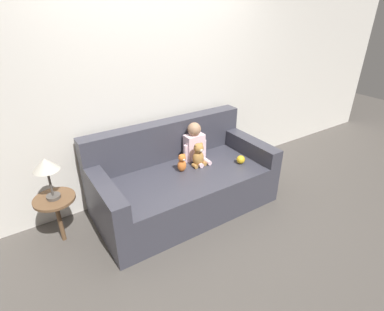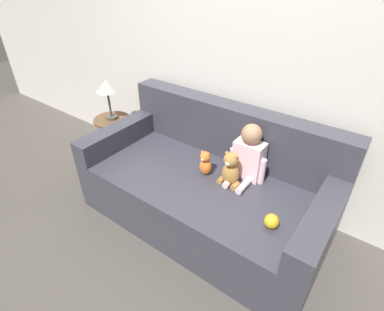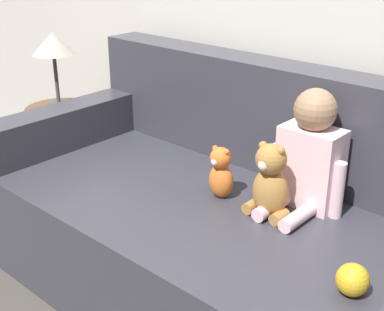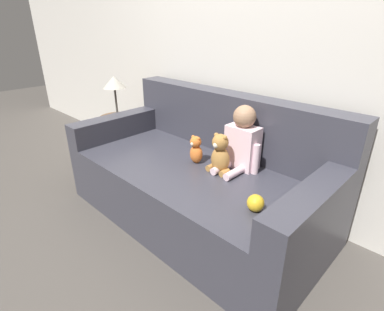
% 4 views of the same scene
% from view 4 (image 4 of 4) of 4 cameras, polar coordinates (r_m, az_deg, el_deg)
% --- Properties ---
extents(ground_plane, '(12.00, 12.00, 0.00)m').
position_cam_4_polar(ground_plane, '(2.34, 0.42, -11.50)').
color(ground_plane, '#4C4742').
extents(wall_back, '(8.00, 0.05, 2.60)m').
position_cam_4_polar(wall_back, '(2.33, 10.91, 22.24)').
color(wall_back, silver).
rests_on(wall_back, ground_plane).
extents(couch, '(1.89, 0.95, 0.89)m').
position_cam_4_polar(couch, '(2.21, 1.49, -4.41)').
color(couch, '#383842').
rests_on(couch, ground_plane).
extents(person_baby, '(0.29, 0.31, 0.43)m').
position_cam_4_polar(person_baby, '(2.02, 9.46, 2.62)').
color(person_baby, silver).
rests_on(person_baby, couch).
extents(teddy_bear_brown, '(0.16, 0.12, 0.27)m').
position_cam_4_polar(teddy_bear_brown, '(1.96, 5.37, 0.17)').
color(teddy_bear_brown, '#AD7A3D').
rests_on(teddy_bear_brown, couch).
extents(plush_toy_side, '(0.10, 0.09, 0.20)m').
position_cam_4_polar(plush_toy_side, '(2.10, 0.76, 1.11)').
color(plush_toy_side, orange).
rests_on(plush_toy_side, couch).
extents(toy_ball, '(0.09, 0.09, 0.09)m').
position_cam_4_polar(toy_ball, '(1.63, 12.01, -8.84)').
color(toy_ball, gold).
rests_on(toy_ball, couch).
extents(side_table, '(0.36, 0.36, 0.88)m').
position_cam_4_polar(side_table, '(3.09, -14.28, 10.13)').
color(side_table, brown).
rests_on(side_table, ground_plane).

